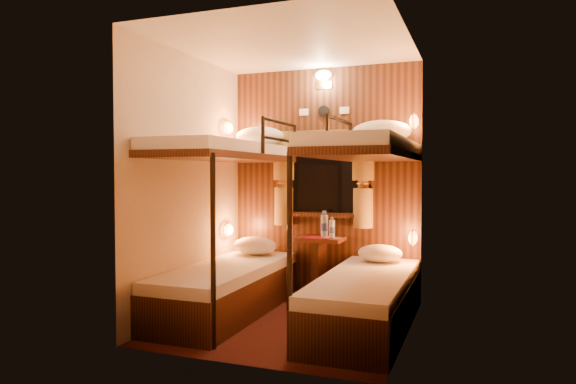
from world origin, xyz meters
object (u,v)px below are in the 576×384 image
at_px(bunk_left, 227,254).
at_px(bottle_left, 324,226).
at_px(table, 319,260).
at_px(bottle_right, 332,229).
at_px(bunk_right, 366,262).

relative_size(bunk_left, bottle_left, 7.08).
bearing_deg(table, bottle_left, 35.44).
xyz_separation_m(table, bottle_right, (0.15, -0.03, 0.33)).
height_order(bunk_left, bottle_right, bunk_left).
bearing_deg(bottle_right, bunk_left, -136.77).
height_order(bunk_left, bottle_left, bunk_left).
distance_m(bunk_right, table, 1.02).
distance_m(bunk_right, bottle_right, 0.92).
relative_size(bunk_right, table, 2.90).
height_order(table, bottle_right, bottle_right).
distance_m(bunk_left, table, 1.02).
bearing_deg(bottle_left, bunk_right, -53.64).
relative_size(bunk_right, bottle_left, 7.08).
bearing_deg(bottle_left, table, -144.56).
bearing_deg(bottle_right, bottle_left, 145.92).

